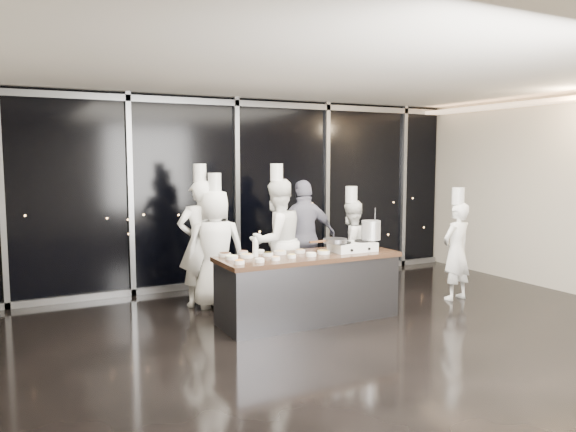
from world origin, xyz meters
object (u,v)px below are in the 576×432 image
object	(u,v)px
stove	(353,246)
chef_center	(277,241)
chef_far_left	(201,242)
chef_side	(456,249)
stock_pot	(371,230)
chef_right	(351,246)
demo_counter	(308,287)
chef_left	(216,248)
guest	(305,237)
frying_pan	(335,241)

from	to	relation	value
stove	chef_center	world-z (taller)	chef_center
chef_far_left	chef_center	xyz separation A→B (m)	(1.08, -0.32, -0.01)
stove	chef_side	bearing A→B (deg)	0.63
stock_pot	chef_far_left	world-z (taller)	chef_far_left
stock_pot	chef_right	distance (m)	1.22
demo_counter	chef_side	size ratio (longest dim) A/B	1.42
chef_side	chef_left	bearing A→B (deg)	-29.24
guest	chef_center	bearing A→B (deg)	29.22
frying_pan	chef_center	size ratio (longest dim) A/B	0.27
demo_counter	stock_pot	xyz separation A→B (m)	(0.97, -0.06, 0.72)
chef_far_left	chef_left	world-z (taller)	chef_far_left
chef_left	chef_right	size ratio (longest dim) A/B	1.14
stove	chef_side	xyz separation A→B (m)	(1.90, -0.01, -0.19)
chef_right	chef_center	bearing A→B (deg)	-7.75
demo_counter	chef_center	bearing A→B (deg)	87.31
chef_far_left	chef_right	bearing A→B (deg)	177.31
chef_left	chef_center	xyz separation A→B (m)	(0.92, -0.15, 0.06)
demo_counter	guest	xyz separation A→B (m)	(0.70, 1.36, 0.46)
stock_pot	chef_far_left	size ratio (longest dim) A/B	0.13
stock_pot	chef_left	xyz separation A→B (m)	(-1.85, 1.26, -0.29)
chef_far_left	chef_side	distance (m)	3.90
chef_center	chef_far_left	bearing A→B (deg)	-26.64
stove	frying_pan	size ratio (longest dim) A/B	1.09
chef_side	stove	bearing A→B (deg)	-9.50
demo_counter	chef_right	size ratio (longest dim) A/B	1.42
chef_far_left	frying_pan	bearing A→B (deg)	140.26
chef_center	chef_left	bearing A→B (deg)	-19.11
frying_pan	chef_side	size ratio (longest dim) A/B	0.32
stock_pot	guest	xyz separation A→B (m)	(-0.28, 1.42, -0.26)
chef_side	chef_right	bearing A→B (deg)	-50.94
demo_counter	frying_pan	size ratio (longest dim) A/B	4.39
chef_center	guest	distance (m)	0.71
frying_pan	chef_left	world-z (taller)	chef_left
frying_pan	stock_pot	bearing A→B (deg)	0.93
demo_counter	frying_pan	bearing A→B (deg)	-8.21
chef_far_left	chef_right	world-z (taller)	chef_far_left
stock_pot	guest	bearing A→B (deg)	101.06
chef_center	chef_side	world-z (taller)	chef_center
frying_pan	guest	world-z (taller)	guest
stock_pot	chef_center	xyz separation A→B (m)	(-0.92, 1.11, -0.23)
stock_pot	chef_left	world-z (taller)	chef_left
stock_pot	chef_side	xyz separation A→B (m)	(1.61, -0.01, -0.40)
frying_pan	stove	bearing A→B (deg)	1.88
frying_pan	chef_far_left	size ratio (longest dim) A/B	0.27
stock_pot	chef_side	distance (m)	1.65
chef_far_left	chef_side	size ratio (longest dim) A/B	1.21
guest	chef_side	xyz separation A→B (m)	(1.88, -1.42, -0.14)
chef_side	frying_pan	bearing A→B (deg)	-9.33
demo_counter	frying_pan	distance (m)	0.72
guest	chef_right	world-z (taller)	guest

